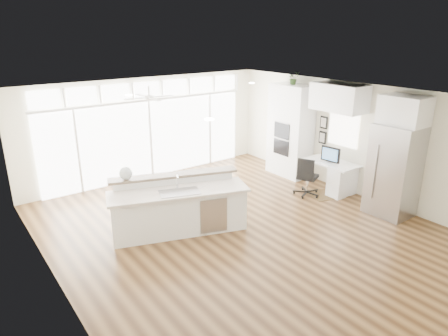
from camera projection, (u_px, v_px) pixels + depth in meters
floor at (241, 230)px, 8.14m from camera, size 7.00×8.00×0.02m
ceiling at (243, 97)px, 7.25m from camera, size 7.00×8.00×0.02m
wall_back at (148, 128)px, 10.73m from camera, size 7.00×0.04×2.70m
wall_left at (52, 214)px, 5.73m from camera, size 0.04×8.00×2.70m
wall_right at (354, 139)px, 9.67m from camera, size 0.04×8.00×2.70m
glass_wall at (150, 139)px, 10.79m from camera, size 5.80×0.06×2.08m
transom_row at (147, 90)px, 10.35m from camera, size 5.90×0.06×0.40m
desk_window at (343, 129)px, 9.81m from camera, size 0.04×0.85×0.85m
ceiling_fan at (149, 93)px, 9.17m from camera, size 1.16×1.16×0.32m
recessed_lights at (236, 97)px, 7.41m from camera, size 3.40×3.00×0.02m
oven_cabinet at (290, 131)px, 10.88m from camera, size 0.64×1.20×2.50m
desk_nook at (331, 176)px, 10.00m from camera, size 0.72×1.30×0.76m
upper_cabinets at (339, 97)px, 9.38m from camera, size 0.64×1.30×0.64m
refrigerator at (394, 171)px, 8.54m from camera, size 0.76×0.90×2.00m
fridge_cabinet at (404, 110)px, 8.14m from camera, size 0.64×0.90×0.60m
framed_photos at (323, 130)px, 10.33m from camera, size 0.06×0.22×0.80m
kitchen_island at (179, 207)px, 7.89m from camera, size 2.92×1.87×1.08m
rug at (328, 194)px, 9.87m from camera, size 1.04×0.87×0.01m
office_chair at (308, 176)px, 9.70m from camera, size 0.65×0.63×0.97m
fishbowl at (126, 173)px, 7.76m from camera, size 0.35×0.35×0.26m
monitor at (331, 154)px, 9.77m from camera, size 0.15×0.51×0.42m
keyboard at (325, 163)px, 9.74m from camera, size 0.15×0.31×0.01m
potted_plant at (293, 79)px, 10.43m from camera, size 0.32×0.35×0.25m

